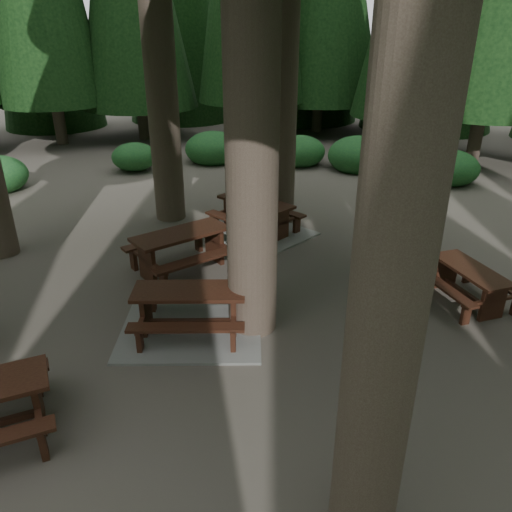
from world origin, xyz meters
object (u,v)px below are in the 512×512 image
Objects in this scene: picnic_table_b at (182,245)px; picnic_table_d at (469,280)px; picnic_table_a at (190,317)px; picnic_table_c at (256,222)px.

picnic_table_b is 5.82m from picnic_table_d.
picnic_table_b reaches higher than picnic_table_d.
picnic_table_a is at bearing -96.73° from picnic_table_d.
picnic_table_c is (0.11, 2.67, -0.28)m from picnic_table_b.
picnic_table_a is at bearing -60.24° from picnic_table_c.
picnic_table_a is 1.47× the size of picnic_table_d.
picnic_table_d is at bearing 10.44° from picnic_table_a.
picnic_table_a is 1.08× the size of picnic_table_c.
picnic_table_a is at bearing -116.79° from picnic_table_b.
picnic_table_c is at bearing 75.43° from picnic_table_a.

